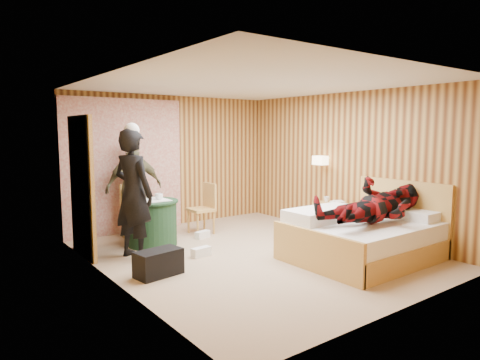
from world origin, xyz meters
TOP-DOWN VIEW (x-y plane):
  - floor at (0.00, 0.00)m, footprint 4.20×5.00m
  - ceiling at (0.00, 0.00)m, footprint 4.20×5.00m
  - wall_back at (0.00, 2.50)m, footprint 4.20×0.02m
  - wall_left at (-2.10, 0.00)m, footprint 0.02×5.00m
  - wall_right at (2.10, 0.00)m, footprint 0.02×5.00m
  - curtain at (-1.00, 2.43)m, footprint 2.20×0.08m
  - doorway at (-2.06, 1.40)m, footprint 0.06×0.90m
  - wall_lamp at (1.92, 0.45)m, footprint 0.26×0.24m
  - bed at (1.13, -1.12)m, footprint 2.00×1.56m
  - nightstand at (1.88, 0.11)m, footprint 0.43×0.59m
  - round_table at (-0.98, 1.35)m, footprint 0.83×0.83m
  - chair_far at (-1.00, 2.01)m, footprint 0.51×0.51m
  - chair_near at (0.13, 1.54)m, footprint 0.41×0.41m
  - duffel_bag at (-1.56, -0.06)m, footprint 0.63×0.40m
  - sneaker_left at (-0.11, 1.25)m, footprint 0.29×0.18m
  - sneaker_right at (-0.69, 0.34)m, footprint 0.31×0.16m
  - woman_standing at (-1.48, 0.88)m, footprint 0.66×0.79m
  - man_at_table at (-0.98, 2.05)m, footprint 1.02×0.44m
  - man_on_bed at (1.15, -1.35)m, footprint 0.86×0.67m
  - book_lower at (1.88, 0.06)m, footprint 0.17×0.22m
  - book_upper at (1.88, 0.06)m, footprint 0.26×0.28m
  - cup_nightstand at (1.88, 0.24)m, footprint 0.12×0.12m
  - cup_table at (-0.88, 1.30)m, footprint 0.15×0.15m

SIDE VIEW (x-z plane):
  - floor at x=0.00m, z-range -0.01..0.01m
  - sneaker_left at x=-0.11m, z-range 0.00..0.12m
  - sneaker_right at x=-0.69m, z-range 0.00..0.13m
  - duffel_bag at x=-1.56m, z-range 0.00..0.33m
  - nightstand at x=1.88m, z-range 0.01..0.58m
  - bed at x=1.13m, z-range -0.23..0.85m
  - round_table at x=-0.98m, z-range 0.00..0.74m
  - chair_near at x=0.13m, z-range 0.07..0.97m
  - chair_far at x=-1.00m, z-range 0.07..1.00m
  - book_lower at x=1.88m, z-range 0.57..0.59m
  - book_upper at x=1.88m, z-range 0.59..0.61m
  - cup_nightstand at x=1.88m, z-range 0.57..0.66m
  - cup_table at x=-0.88m, z-range 0.74..0.84m
  - man_at_table at x=-0.98m, z-range 0.00..1.72m
  - woman_standing at x=-1.48m, z-range 0.00..1.87m
  - man_on_bed at x=1.15m, z-range 0.08..1.85m
  - doorway at x=-2.06m, z-range 0.00..2.05m
  - curtain at x=-1.00m, z-range 0.00..2.40m
  - wall_back at x=0.00m, z-range 0.00..2.50m
  - wall_left at x=-2.10m, z-range 0.00..2.50m
  - wall_right at x=2.10m, z-range 0.00..2.50m
  - wall_lamp at x=1.92m, z-range 1.22..1.38m
  - ceiling at x=0.00m, z-range 2.50..2.50m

